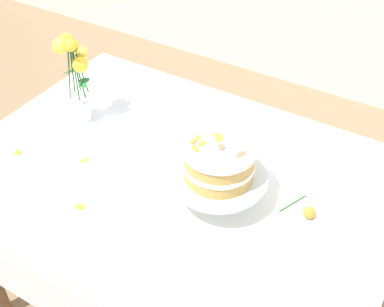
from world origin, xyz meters
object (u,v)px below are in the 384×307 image
cake_stand (218,179)px  layer_cake (219,160)px  dining_table (172,197)px  flower_vase (76,78)px  fallen_rose (308,212)px

cake_stand → layer_cake: 0.07m
dining_table → flower_vase: flower_vase is taller
flower_vase → fallen_rose: (0.88, -0.04, -0.16)m
dining_table → fallen_rose: (0.44, 0.06, 0.11)m
cake_stand → flower_vase: size_ratio=0.86×
cake_stand → fallen_rose: cake_stand is taller
layer_cake → flower_vase: flower_vase is taller
layer_cake → fallen_rose: (0.26, 0.07, -0.14)m
cake_stand → flower_vase: 0.64m
cake_stand → fallen_rose: (0.26, 0.07, -0.06)m
flower_vase → fallen_rose: 0.90m
flower_vase → fallen_rose: bearing=-2.3°
dining_table → layer_cake: layer_cake is taller
cake_stand → flower_vase: bearing=170.0°
dining_table → fallen_rose: fallen_rose is taller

